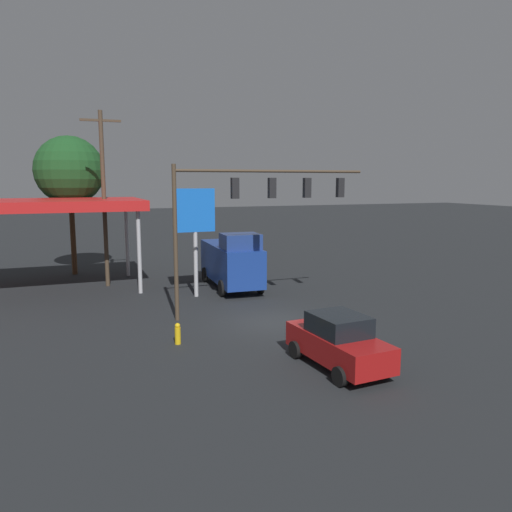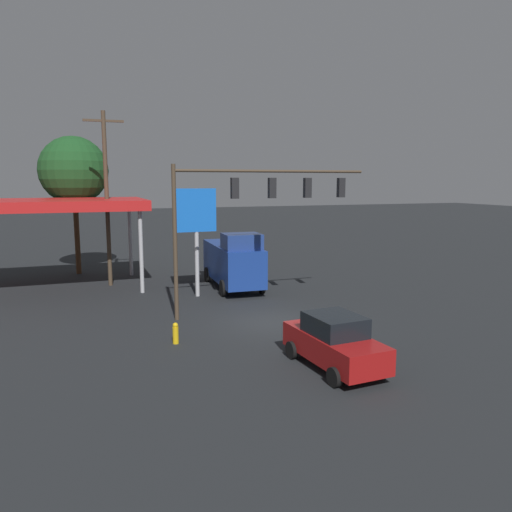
{
  "view_description": "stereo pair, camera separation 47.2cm",
  "coord_description": "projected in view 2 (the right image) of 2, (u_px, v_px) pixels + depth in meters",
  "views": [
    {
      "loc": [
        8.88,
        21.0,
        6.58
      ],
      "look_at": [
        0.0,
        -2.0,
        2.85
      ],
      "focal_mm": 35.0,
      "sensor_mm": 36.0,
      "label": 1
    },
    {
      "loc": [
        8.44,
        21.17,
        6.58
      ],
      "look_at": [
        0.0,
        -2.0,
        2.85
      ],
      "focal_mm": 35.0,
      "sensor_mm": 36.0,
      "label": 2
    }
  ],
  "objects": [
    {
      "name": "street_tree",
      "position": [
        74.0,
        171.0,
        34.63
      ],
      "size": [
        4.71,
        4.71,
        9.65
      ],
      "color": "#4C331E",
      "rests_on": "ground"
    },
    {
      "name": "ground_plane",
      "position": [
        270.0,
        322.0,
        23.51
      ],
      "size": [
        200.0,
        200.0,
        0.0
      ],
      "primitive_type": "plane",
      "color": "black"
    },
    {
      "name": "price_sign",
      "position": [
        196.0,
        217.0,
        28.06
      ],
      "size": [
        2.26,
        0.27,
        6.16
      ],
      "color": "#B7B7BC",
      "rests_on": "ground"
    },
    {
      "name": "gas_station_canopy",
      "position": [
        45.0,
        206.0,
        29.86
      ],
      "size": [
        11.66,
        7.14,
        5.46
      ],
      "color": "red",
      "rests_on": "ground"
    },
    {
      "name": "sedan_waiting",
      "position": [
        334.0,
        342.0,
        17.6
      ],
      "size": [
        2.33,
        4.53,
        1.93
      ],
      "rotation": [
        0.0,
        0.0,
        1.65
      ],
      "color": "maroon",
      "rests_on": "ground"
    },
    {
      "name": "delivery_truck",
      "position": [
        233.0,
        261.0,
        30.64
      ],
      "size": [
        2.81,
        6.9,
        3.58
      ],
      "rotation": [
        0.0,
        0.0,
        1.52
      ],
      "color": "navy",
      "rests_on": "ground"
    },
    {
      "name": "traffic_signal_assembly",
      "position": [
        255.0,
        200.0,
        24.38
      ],
      "size": [
        9.99,
        0.43,
        7.35
      ],
      "color": "#473828",
      "rests_on": "ground"
    },
    {
      "name": "utility_pole",
      "position": [
        107.0,
        195.0,
        30.86
      ],
      "size": [
        2.4,
        0.26,
        10.78
      ],
      "color": "#473828",
      "rests_on": "ground"
    },
    {
      "name": "fire_hydrant",
      "position": [
        176.0,
        333.0,
        20.29
      ],
      "size": [
        0.24,
        0.24,
        0.88
      ],
      "color": "gold",
      "rests_on": "ground"
    }
  ]
}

